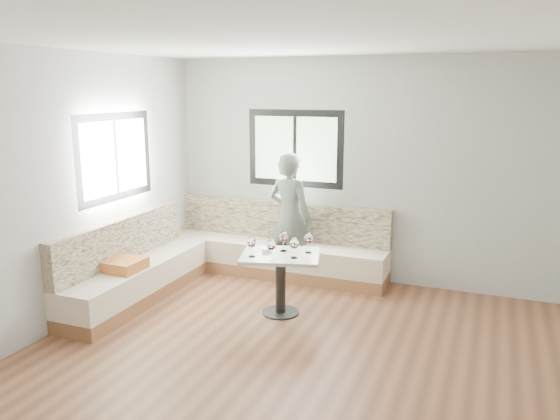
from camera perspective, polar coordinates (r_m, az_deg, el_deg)
The scene contains 10 objects.
room at distance 4.62m, azimuth 0.79°, elevation 0.09°, with size 5.01×5.01×2.81m.
banquette at distance 6.87m, azimuth -6.43°, elevation -5.11°, with size 2.90×2.80×0.95m.
table at distance 5.92m, azimuth 0.06°, elevation -6.19°, with size 0.97×0.84×0.68m.
person at distance 6.89m, azimuth 1.06°, elevation -0.74°, with size 0.60×0.39×1.65m, color #58625A.
olive_ramekin at distance 5.93m, azimuth -1.38°, elevation -4.19°, with size 0.11×0.11×0.05m.
wine_glass_a at distance 5.74m, azimuth -2.99°, elevation -3.44°, with size 0.10×0.10×0.22m.
wine_glass_b at distance 5.63m, azimuth -0.92°, elevation -3.73°, with size 0.10×0.10×0.22m.
wine_glass_c at distance 5.69m, azimuth 1.50°, elevation -3.57°, with size 0.10×0.10×0.22m.
wine_glass_d at distance 5.92m, azimuth 0.36°, elevation -2.90°, with size 0.10×0.10×0.22m.
wine_glass_e at distance 5.87m, azimuth 3.00°, elevation -3.06°, with size 0.10×0.10×0.22m.
Camera 1 is at (1.53, -4.13, 2.41)m, focal length 35.00 mm.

